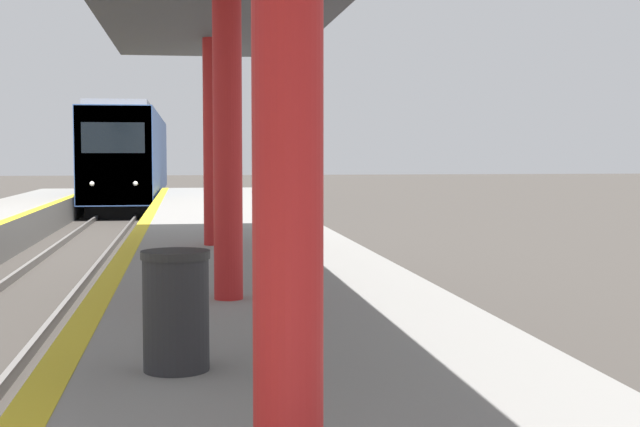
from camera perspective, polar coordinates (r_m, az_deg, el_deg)
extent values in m
cube|color=black|center=(44.56, -11.89, 0.95)|extent=(2.39, 20.34, 0.55)
cube|color=#33518C|center=(44.51, -11.93, 3.69)|extent=(2.82, 22.60, 3.70)
cube|color=red|center=(33.32, -13.08, 3.63)|extent=(2.76, 0.16, 3.63)
cube|color=black|center=(33.26, -13.10, 4.75)|extent=(2.25, 0.06, 1.11)
cube|color=gray|center=(44.55, -11.97, 6.22)|extent=(2.39, 21.47, 0.24)
sphere|color=white|center=(33.35, -14.39, 1.86)|extent=(0.18, 0.18, 0.18)
sphere|color=white|center=(33.22, -11.73, 1.90)|extent=(0.18, 0.18, 0.18)
cylinder|color=red|center=(3.97, -2.09, 6.63)|extent=(0.32, 0.32, 3.60)
cylinder|color=red|center=(9.82, -5.94, 4.97)|extent=(0.32, 0.32, 3.60)
cylinder|color=red|center=(15.68, -6.91, 4.55)|extent=(0.32, 0.32, 3.60)
cylinder|color=#262628|center=(6.71, -9.20, -6.41)|extent=(0.49, 0.49, 0.83)
cylinder|color=#262626|center=(6.65, -9.24, -2.62)|extent=(0.51, 0.51, 0.06)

